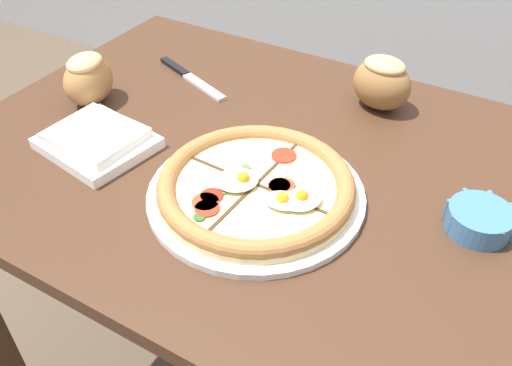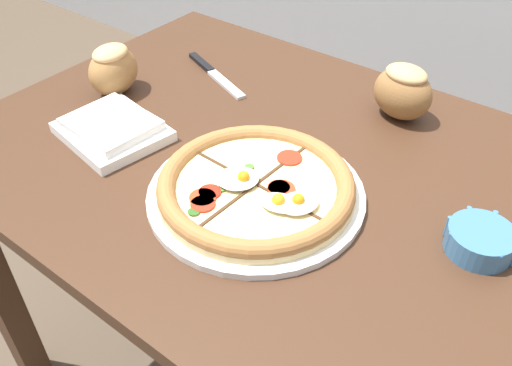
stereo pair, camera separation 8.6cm
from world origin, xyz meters
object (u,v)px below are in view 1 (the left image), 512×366
bread_piece_near (382,82)px  dining_table (263,206)px  napkin_folded (97,140)px  pizza (256,188)px  ramekin_bowl (480,218)px  knife_main (190,78)px  bread_piece_far (88,78)px

bread_piece_near → dining_table: bearing=-114.3°
napkin_folded → bread_piece_near: (0.39, 0.39, 0.04)m
pizza → napkin_folded: 0.32m
ramekin_bowl → knife_main: bearing=166.1°
bread_piece_near → bread_piece_far: bearing=-151.7°
bread_piece_near → knife_main: bread_piece_near is taller
knife_main → bread_piece_near: bearing=34.7°
dining_table → knife_main: 0.34m
dining_table → napkin_folded: size_ratio=5.33×
napkin_folded → bread_piece_far: bread_piece_far is taller
pizza → bread_piece_far: 0.45m
bread_piece_near → bread_piece_far: 0.58m
bread_piece_near → knife_main: size_ratio=0.60×
dining_table → pizza: pizza is taller
dining_table → napkin_folded: bearing=-154.8°
dining_table → pizza: size_ratio=3.19×
pizza → napkin_folded: (-0.32, -0.02, -0.00)m
bread_piece_near → bread_piece_far: bread_piece_near is taller
ramekin_bowl → knife_main: 0.66m
dining_table → ramekin_bowl: bearing=0.6°
napkin_folded → bread_piece_near: 0.55m
pizza → bread_piece_far: bread_piece_far is taller
pizza → knife_main: bearing=140.2°
dining_table → knife_main: bearing=149.4°
pizza → knife_main: size_ratio=1.60×
knife_main → napkin_folded: bearing=-68.8°
bread_piece_near → bread_piece_far: (-0.51, -0.27, -0.00)m
pizza → ramekin_bowl: pizza is taller
napkin_folded → knife_main: 0.29m
ramekin_bowl → knife_main: size_ratio=0.48×
dining_table → napkin_folded: (-0.27, -0.13, 0.14)m
ramekin_bowl → bread_piece_far: 0.76m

